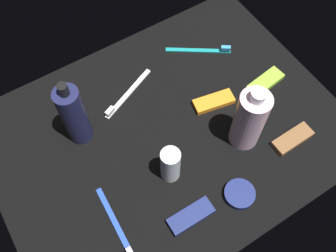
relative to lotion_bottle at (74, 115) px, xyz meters
The scene contains 12 objects.
ground_plane 23.30cm from the lotion_bottle, 149.49° to the left, with size 84.00×64.00×1.20cm, color black.
lotion_bottle is the anchor object (origin of this frame).
bodywash_bottle 39.45cm from the lotion_bottle, 146.56° to the left, with size 7.06×7.06×19.23cm.
deodorant_stick 24.35cm from the lotion_bottle, 122.23° to the left, with size 4.44×4.44×10.43cm, color silver.
toothbrush_white 17.25cm from the lotion_bottle, 165.30° to the right, with size 16.99×8.26×2.10cm.
toothbrush_blue 26.65cm from the lotion_bottle, 81.99° to the left, with size 2.02×18.04×2.10cm.
toothbrush_teal 41.14cm from the lotion_bottle, behind, with size 15.57×11.10×2.10cm.
snack_bar_brown 51.95cm from the lotion_bottle, 145.95° to the left, with size 10.40×4.00×1.50cm, color brown.
snack_bar_navy 34.27cm from the lotion_bottle, 109.62° to the left, with size 10.40×4.00×1.50cm, color navy.
snack_bar_lime 49.80cm from the lotion_bottle, 165.65° to the left, with size 10.40×4.00×1.50cm, color #8CD133.
snack_bar_orange 35.01cm from the lotion_bottle, 163.13° to the left, with size 10.40×4.00×1.50cm, color orange.
cream_tin_left 41.16cm from the lotion_bottle, 125.09° to the left, with size 7.00×7.00×1.54cm, color navy.
Camera 1 is at (23.77, 37.78, 83.47)cm, focal length 41.19 mm.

